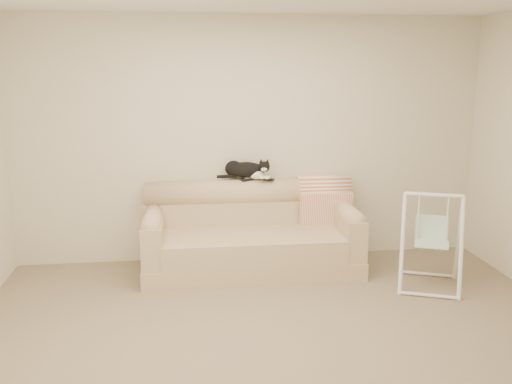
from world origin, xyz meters
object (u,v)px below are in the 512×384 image
Objects in this scene: remote_b at (266,179)px; baby_swing at (431,240)px; sofa at (251,236)px; remote_a at (249,179)px; tuxedo_cat at (246,170)px.

baby_swing reaches higher than remote_b.
baby_swing is (1.64, -0.70, 0.11)m from sofa.
remote_a is 1.94m from baby_swing.
remote_b is 0.29× the size of tuxedo_cat.
sofa is 3.88× the size of tuxedo_cat.
tuxedo_cat is (-0.03, 0.03, 0.09)m from remote_a.
sofa is 0.63m from remote_b.
sofa is 2.36× the size of baby_swing.
remote_b is 1.78m from baby_swing.
remote_a is 1.12× the size of remote_b.
remote_a is 0.10m from tuxedo_cat.
sofa is at bearing 156.83° from baby_swing.
sofa is at bearing -92.69° from remote_a.
sofa is 1.79m from baby_swing.
remote_a is 0.20× the size of baby_swing.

